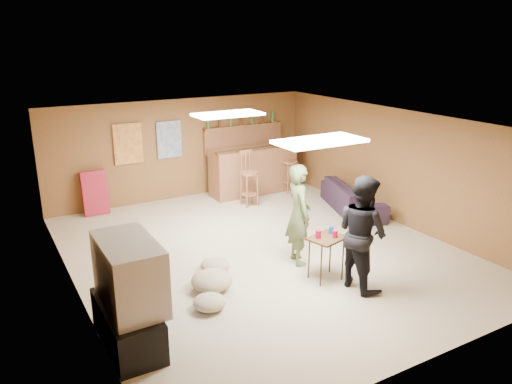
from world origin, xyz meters
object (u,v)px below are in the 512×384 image
tv_body (129,273)px  bar_counter (253,170)px  person_black (362,232)px  person_olive (299,214)px  sofa (353,197)px  tray_table (326,258)px

tv_body → bar_counter: size_ratio=0.55×
bar_counter → person_black: size_ratio=1.20×
tv_body → person_olive: 3.07m
tv_body → sofa: 5.88m
tv_body → person_black: bearing=-4.5°
tray_table → person_black: bearing=-54.3°
tv_body → tray_table: (2.97, 0.16, -0.56)m
bar_counter → sofa: 2.43m
person_olive → person_black: bearing=-149.6°
person_black → sofa: bearing=-40.5°
tv_body → sofa: size_ratio=0.56×
bar_counter → person_olive: person_olive is taller
person_olive → sofa: size_ratio=0.83×
person_olive → sofa: 2.88m
person_black → sofa: size_ratio=0.86×
person_olive → sofa: (2.41, 1.50, -0.53)m
sofa → bar_counter: bearing=48.8°
bar_counter → person_olive: size_ratio=1.23×
bar_counter → sofa: bar_counter is taller
tv_body → sofa: tv_body is taller
person_black → tray_table: (-0.30, 0.41, -0.50)m
person_olive → person_black: size_ratio=0.97×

